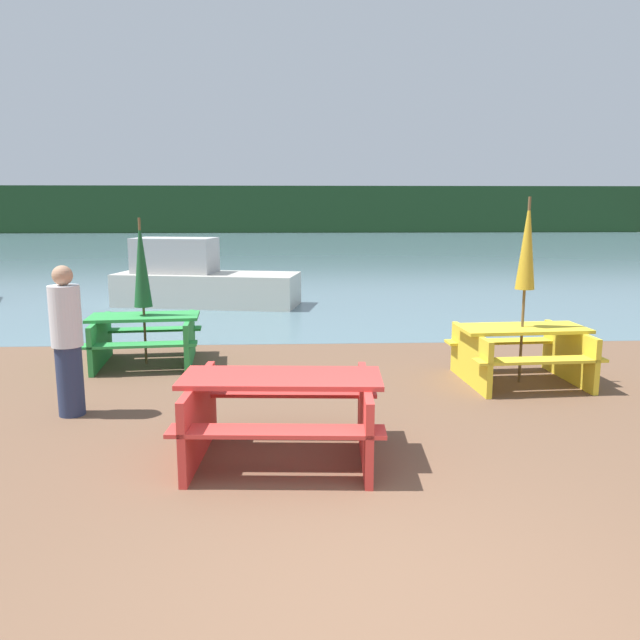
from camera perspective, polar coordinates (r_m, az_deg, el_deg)
ground_plane at (r=3.95m, az=6.51°, el=-25.12°), size 60.00×60.00×0.00m
water at (r=35.33m, az=-1.68°, el=6.66°), size 60.00×50.00×0.00m
far_treeline at (r=55.26m, az=-2.02°, el=10.08°), size 80.00×1.60×4.00m
picnic_table_red at (r=5.75m, az=-3.54°, el=-8.04°), size 1.89×1.49×0.78m
picnic_table_yellow at (r=8.58m, az=17.89°, el=-2.53°), size 1.72×1.48×0.74m
picnic_table_green at (r=9.47m, az=-15.71°, el=-1.32°), size 1.68×1.51×0.73m
umbrella_darkgreen at (r=9.33m, az=-16.02°, el=4.98°), size 0.26×0.26×2.13m
umbrella_gold at (r=8.40m, az=18.40°, el=6.48°), size 0.24×0.24×2.41m
boat at (r=14.84m, az=-10.97°, el=3.54°), size 4.39×2.18×1.56m
person at (r=7.34m, az=-22.11°, el=-1.81°), size 0.33×0.33×1.67m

